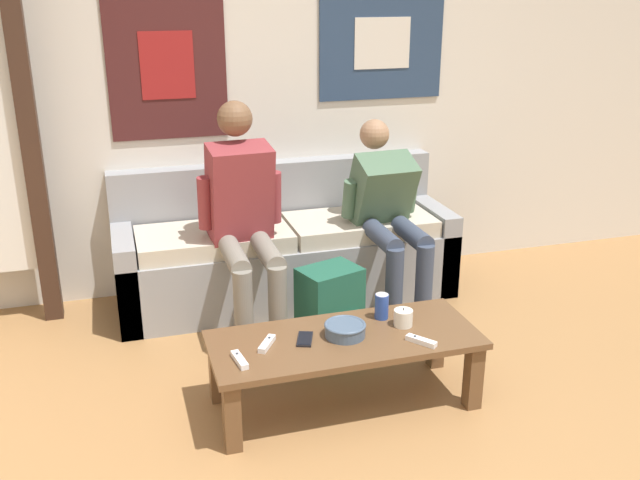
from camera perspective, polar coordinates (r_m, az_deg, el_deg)
wall_back at (r=4.45m, az=-5.43°, el=12.30°), size 10.00×0.07×2.55m
couch at (r=4.41m, az=-2.77°, el=-1.00°), size 2.04×0.65×0.81m
coffee_table at (r=3.29m, az=1.98°, el=-8.65°), size 1.23×0.50×0.35m
person_seated_adult at (r=3.88m, az=-6.09°, el=2.10°), size 0.47×0.83×1.27m
person_seated_teen at (r=4.17m, az=5.46°, el=2.31°), size 0.47×0.87×1.10m
backpack at (r=3.85m, az=0.86°, el=-5.52°), size 0.37×0.33×0.44m
ceramic_bowl at (r=3.26m, az=2.02°, el=-7.12°), size 0.19×0.19×0.06m
pillar_candle at (r=3.37m, az=6.67°, el=-6.20°), size 0.09×0.09×0.09m
drink_can_blue at (r=3.42m, az=4.96°, el=-5.30°), size 0.07×0.07×0.12m
game_controller_near_left at (r=3.19m, az=-4.27°, el=-8.28°), size 0.11×0.14×0.03m
game_controller_near_right at (r=3.08m, az=-6.45°, el=-9.50°), size 0.05×0.15×0.03m
game_controller_far_center at (r=3.24m, az=8.10°, el=-8.00°), size 0.11×0.14×0.03m
cell_phone at (r=3.23m, az=-1.22°, el=-7.92°), size 0.11×0.15×0.01m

